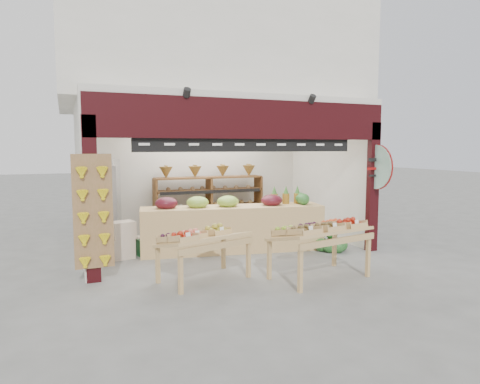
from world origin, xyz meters
name	(u,v)px	position (x,y,z in m)	size (l,w,h in m)	color
ground	(230,251)	(0.00, 0.00, 0.00)	(60.00, 60.00, 0.00)	slate
shop_structure	(205,71)	(0.00, 1.61, 3.92)	(6.36, 5.12, 5.40)	silver
banana_board	(93,214)	(-2.73, -1.17, 1.12)	(0.60, 0.15, 1.80)	#976A44
gift_sign	(376,167)	(2.75, -1.15, 1.75)	(0.04, 0.93, 0.92)	#A1CAB4
back_shelving	(209,193)	(0.15, 1.80, 1.04)	(2.70, 0.44, 1.70)	brown
refrigerator	(101,202)	(-2.40, 1.75, 0.94)	(0.73, 0.73, 1.87)	silver
cardboard_stack	(133,243)	(-1.93, 0.35, 0.27)	(1.07, 0.83, 0.72)	beige
mid_counter	(232,227)	(0.05, 0.02, 0.51)	(3.82, 1.37, 1.16)	tan
display_table_left	(197,238)	(-1.19, -1.62, 0.70)	(1.60, 1.18, 0.93)	tan
display_table_right	(320,231)	(0.70, -2.26, 0.80)	(1.72, 1.15, 1.01)	tan
watermelon_pile	(329,241)	(1.94, -0.74, 0.20)	(0.66, 0.68, 0.52)	#1A4F20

